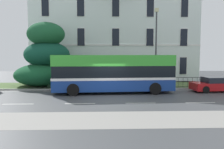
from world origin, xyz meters
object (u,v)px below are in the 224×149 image
object	(u,v)px
street_lamp_post	(156,42)
litter_bin	(50,81)
evergreen_tree	(45,60)
parked_hatchback_00	(216,84)
georgian_townhouse	(114,30)
single_decker_bus	(113,73)

from	to	relation	value
street_lamp_post	litter_bin	distance (m)	10.84
evergreen_tree	litter_bin	size ratio (longest dim) A/B	5.37
evergreen_tree	parked_hatchback_00	bearing A→B (deg)	-13.62
georgian_townhouse	litter_bin	world-z (taller)	georgian_townhouse
georgian_townhouse	evergreen_tree	xyz separation A→B (m)	(-7.26, -7.65, -3.76)
georgian_townhouse	litter_bin	bearing A→B (deg)	-124.83
georgian_townhouse	parked_hatchback_00	size ratio (longest dim) A/B	4.87
evergreen_tree	parked_hatchback_00	distance (m)	16.26
evergreen_tree	single_decker_bus	bearing A→B (deg)	-32.04
single_decker_bus	georgian_townhouse	bearing A→B (deg)	83.91
evergreen_tree	litter_bin	bearing A→B (deg)	-63.97
georgian_townhouse	evergreen_tree	size ratio (longest dim) A/B	3.15
parked_hatchback_00	litter_bin	world-z (taller)	litter_bin
parked_hatchback_00	street_lamp_post	bearing A→B (deg)	-33.81
evergreen_tree	street_lamp_post	distance (m)	11.16
georgian_townhouse	litter_bin	size ratio (longest dim) A/B	16.89
litter_bin	parked_hatchback_00	bearing A→B (deg)	-8.26
georgian_townhouse	litter_bin	distance (m)	12.69
evergreen_tree	single_decker_bus	distance (m)	7.99
georgian_townhouse	evergreen_tree	distance (m)	11.19
georgian_townhouse	parked_hatchback_00	distance (m)	15.37
evergreen_tree	street_lamp_post	world-z (taller)	street_lamp_post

